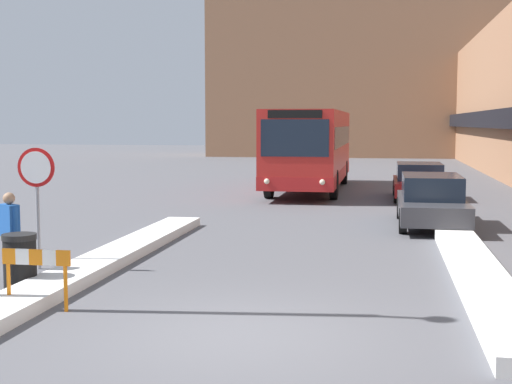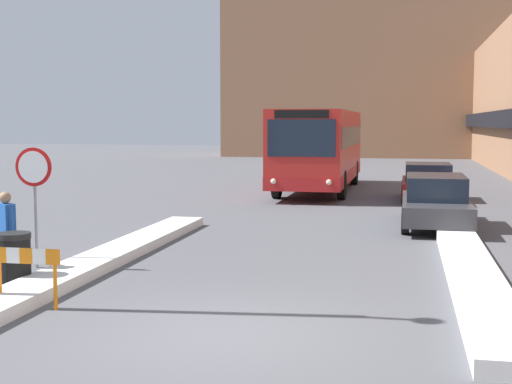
{
  "view_description": "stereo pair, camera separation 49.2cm",
  "coord_description": "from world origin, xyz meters",
  "px_view_note": "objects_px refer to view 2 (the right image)",
  "views": [
    {
      "loc": [
        1.87,
        -9.21,
        2.85
      ],
      "look_at": [
        -1.1,
        7.39,
        1.22
      ],
      "focal_mm": 50.0,
      "sensor_mm": 36.0,
      "label": 1
    },
    {
      "loc": [
        2.36,
        -9.11,
        2.85
      ],
      "look_at": [
        -1.1,
        7.39,
        1.22
      ],
      "focal_mm": 50.0,
      "sensor_mm": 36.0,
      "label": 2
    }
  ],
  "objects_px": {
    "city_bus": "(320,148)",
    "pedestrian": "(6,226)",
    "parked_car_front": "(435,201)",
    "parked_car_middle": "(428,182)",
    "trash_bin": "(14,260)",
    "construction_barricade": "(27,266)",
    "stop_sign": "(34,181)"
  },
  "relations": [
    {
      "from": "parked_car_front",
      "to": "parked_car_middle",
      "type": "height_order",
      "value": "parked_car_front"
    },
    {
      "from": "trash_bin",
      "to": "construction_barricade",
      "type": "distance_m",
      "value": 1.64
    },
    {
      "from": "parked_car_front",
      "to": "construction_barricade",
      "type": "xyz_separation_m",
      "value": [
        -6.5,
        -10.22,
        -0.05
      ]
    },
    {
      "from": "trash_bin",
      "to": "construction_barricade",
      "type": "xyz_separation_m",
      "value": [
        0.98,
        -1.3,
        0.19
      ]
    },
    {
      "from": "city_bus",
      "to": "pedestrian",
      "type": "bearing_deg",
      "value": -101.36
    },
    {
      "from": "parked_car_front",
      "to": "construction_barricade",
      "type": "height_order",
      "value": "parked_car_front"
    },
    {
      "from": "parked_car_front",
      "to": "stop_sign",
      "type": "height_order",
      "value": "stop_sign"
    },
    {
      "from": "stop_sign",
      "to": "pedestrian",
      "type": "height_order",
      "value": "stop_sign"
    },
    {
      "from": "parked_car_middle",
      "to": "city_bus",
      "type": "bearing_deg",
      "value": 147.19
    },
    {
      "from": "parked_car_front",
      "to": "trash_bin",
      "type": "distance_m",
      "value": 11.65
    },
    {
      "from": "city_bus",
      "to": "parked_car_front",
      "type": "distance_m",
      "value": 10.83
    },
    {
      "from": "parked_car_front",
      "to": "parked_car_middle",
      "type": "xyz_separation_m",
      "value": [
        -0.0,
        7.04,
        -0.03
      ]
    },
    {
      "from": "pedestrian",
      "to": "trash_bin",
      "type": "bearing_deg",
      "value": -15.48
    },
    {
      "from": "trash_bin",
      "to": "construction_barricade",
      "type": "bearing_deg",
      "value": -52.91
    },
    {
      "from": "trash_bin",
      "to": "city_bus",
      "type": "bearing_deg",
      "value": 80.58
    },
    {
      "from": "parked_car_front",
      "to": "pedestrian",
      "type": "bearing_deg",
      "value": -134.01
    },
    {
      "from": "city_bus",
      "to": "pedestrian",
      "type": "height_order",
      "value": "city_bus"
    },
    {
      "from": "pedestrian",
      "to": "trash_bin",
      "type": "relative_size",
      "value": 1.68
    },
    {
      "from": "city_bus",
      "to": "trash_bin",
      "type": "distance_m",
      "value": 19.09
    },
    {
      "from": "parked_car_middle",
      "to": "stop_sign",
      "type": "bearing_deg",
      "value": -118.86
    },
    {
      "from": "city_bus",
      "to": "parked_car_middle",
      "type": "relative_size",
      "value": 2.53
    },
    {
      "from": "city_bus",
      "to": "pedestrian",
      "type": "distance_m",
      "value": 18.53
    },
    {
      "from": "pedestrian",
      "to": "parked_car_middle",
      "type": "bearing_deg",
      "value": 97.42
    },
    {
      "from": "city_bus",
      "to": "stop_sign",
      "type": "distance_m",
      "value": 17.59
    },
    {
      "from": "pedestrian",
      "to": "trash_bin",
      "type": "xyz_separation_m",
      "value": [
        0.53,
        -0.64,
        -0.48
      ]
    },
    {
      "from": "trash_bin",
      "to": "parked_car_middle",
      "type": "bearing_deg",
      "value": 64.9
    },
    {
      "from": "city_bus",
      "to": "parked_car_front",
      "type": "xyz_separation_m",
      "value": [
        4.36,
        -9.86,
        -1.1
      ]
    },
    {
      "from": "parked_car_front",
      "to": "trash_bin",
      "type": "xyz_separation_m",
      "value": [
        -7.48,
        -8.93,
        -0.24
      ]
    },
    {
      "from": "parked_car_front",
      "to": "stop_sign",
      "type": "relative_size",
      "value": 1.98
    },
    {
      "from": "parked_car_middle",
      "to": "pedestrian",
      "type": "relative_size",
      "value": 2.75
    },
    {
      "from": "city_bus",
      "to": "trash_bin",
      "type": "xyz_separation_m",
      "value": [
        -3.12,
        -18.78,
        -1.34
      ]
    },
    {
      "from": "city_bus",
      "to": "stop_sign",
      "type": "height_order",
      "value": "city_bus"
    }
  ]
}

